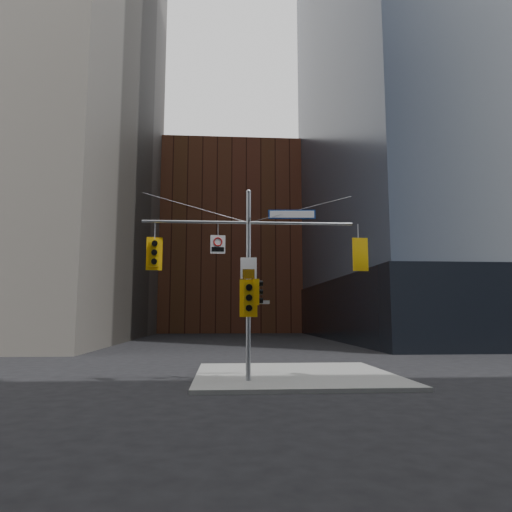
{
  "coord_description": "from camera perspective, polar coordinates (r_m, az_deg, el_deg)",
  "views": [
    {
      "loc": [
        -0.89,
        -14.98,
        2.53
      ],
      "look_at": [
        0.29,
        2.0,
        4.73
      ],
      "focal_mm": 32.0,
      "sensor_mm": 36.0,
      "label": 1
    }
  ],
  "objects": [
    {
      "name": "traffic_light_west_arm",
      "position": [
        17.34,
        -12.59,
        0.35
      ],
      "size": [
        0.59,
        0.52,
        1.25
      ],
      "rotation": [
        0.0,
        0.0,
        0.16
      ],
      "color": "#F0B30C",
      "rests_on": "ground"
    },
    {
      "name": "regulatory_sign_arm",
      "position": [
        17.16,
        -4.79,
        1.53
      ],
      "size": [
        0.56,
        0.09,
        0.7
      ],
      "rotation": [
        0.0,
        0.0,
        0.08
      ],
      "color": "silver",
      "rests_on": "ground"
    },
    {
      "name": "brick_midrise",
      "position": [
        73.88,
        -3.22,
        1.59
      ],
      "size": [
        26.0,
        20.0,
        28.0
      ],
      "primitive_type": "cube",
      "color": "brown",
      "rests_on": "ground"
    },
    {
      "name": "street_blade_ew",
      "position": [
        17.04,
        0.56,
        -5.8
      ],
      "size": [
        0.69,
        0.05,
        0.14
      ],
      "rotation": [
        0.0,
        0.0,
        -0.04
      ],
      "color": "silver",
      "rests_on": "ground"
    },
    {
      "name": "podium_ne",
      "position": [
        55.16,
        27.8,
        -6.02
      ],
      "size": [
        36.4,
        36.4,
        6.0
      ],
      "primitive_type": "cube",
      "color": "black",
      "rests_on": "ground"
    },
    {
      "name": "street_sign_blade",
      "position": [
        17.59,
        4.51,
        5.22
      ],
      "size": [
        1.81,
        0.16,
        0.35
      ],
      "rotation": [
        0.0,
        0.0,
        -0.06
      ],
      "color": "navy",
      "rests_on": "ground"
    },
    {
      "name": "traffic_light_east_arm",
      "position": [
        17.88,
        12.72,
        0.13
      ],
      "size": [
        0.61,
        0.5,
        1.27
      ],
      "rotation": [
        0.0,
        0.0,
        3.22
      ],
      "color": "#F0B30C",
      "rests_on": "ground"
    },
    {
      "name": "ground",
      "position": [
        15.22,
        -0.58,
        -16.92
      ],
      "size": [
        160.0,
        160.0,
        0.0
      ],
      "primitive_type": "plane",
      "color": "black",
      "rests_on": "ground"
    },
    {
      "name": "street_blade_ns",
      "position": [
        17.46,
        -1.04,
        -6.41
      ],
      "size": [
        0.04,
        0.73,
        0.15
      ],
      "rotation": [
        0.0,
        0.0,
        0.01
      ],
      "color": "#145926",
      "rests_on": "ground"
    },
    {
      "name": "traffic_light_pole_side",
      "position": [
        17.05,
        0.12,
        -4.52
      ],
      "size": [
        0.38,
        0.32,
        0.97
      ],
      "rotation": [
        0.0,
        0.0,
        1.6
      ],
      "color": "#F0B30C",
      "rests_on": "ground"
    },
    {
      "name": "regulatory_sign_pole",
      "position": [
        16.97,
        -0.93,
        -1.59
      ],
      "size": [
        0.61,
        0.08,
        0.8
      ],
      "rotation": [
        0.0,
        0.0,
        -0.08
      ],
      "color": "silver",
      "rests_on": "ground"
    },
    {
      "name": "traffic_light_pole_front",
      "position": [
        16.74,
        -0.91,
        -5.27
      ],
      "size": [
        0.66,
        0.51,
        1.38
      ],
      "rotation": [
        0.0,
        0.0,
        -0.01
      ],
      "color": "#F0B30C",
      "rests_on": "ground"
    },
    {
      "name": "signal_assembly",
      "position": [
        17.1,
        -0.95,
        -1.02
      ],
      "size": [
        8.0,
        0.8,
        7.3
      ],
      "color": "gray",
      "rests_on": "ground"
    },
    {
      "name": "sidewalk_corner",
      "position": [
        19.36,
        4.82,
        -14.61
      ],
      "size": [
        8.0,
        8.0,
        0.15
      ],
      "primitive_type": "cube",
      "color": "gray",
      "rests_on": "ground"
    }
  ]
}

